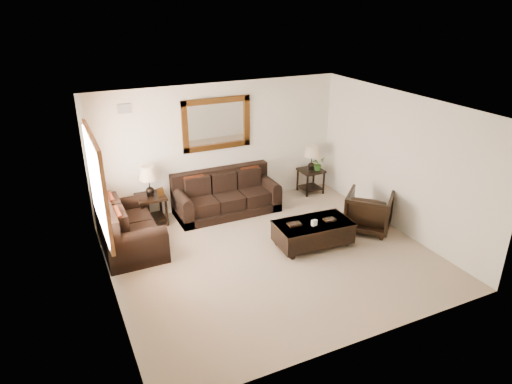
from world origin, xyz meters
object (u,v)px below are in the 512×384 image
end_table_left (150,187)px  armchair (369,210)px  loveseat (127,230)px  end_table_right (311,162)px  sofa (226,197)px  coffee_table (313,231)px

end_table_left → armchair: end_table_left is taller
loveseat → end_table_right: (4.44, 0.81, 0.39)m
sofa → end_table_left: end_table_left is taller
sofa → end_table_left: (-1.57, 0.11, 0.49)m
end_table_left → end_table_right: size_ratio=1.08×
loveseat → end_table_right: 4.53m
sofa → end_table_left: 1.65m
loveseat → armchair: loveseat is taller
end_table_left → loveseat: bearing=-129.6°
coffee_table → armchair: size_ratio=1.67×
end_table_right → end_table_left: bearing=-179.7°
end_table_left → armchair: (3.83, -2.09, -0.38)m
coffee_table → armchair: (1.34, 0.08, 0.14)m
loveseat → end_table_left: (0.65, 0.79, 0.46)m
end_table_left → coffee_table: 3.35m
sofa → loveseat: size_ratio=1.27×
sofa → coffee_table: bearing=-66.0°
armchair → loveseat: bearing=30.7°
end_table_right → loveseat: bearing=-169.7°
loveseat → armchair: (4.48, -1.31, 0.08)m
sofa → coffee_table: sofa is taller
end_table_left → coffee_table: bearing=-41.1°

